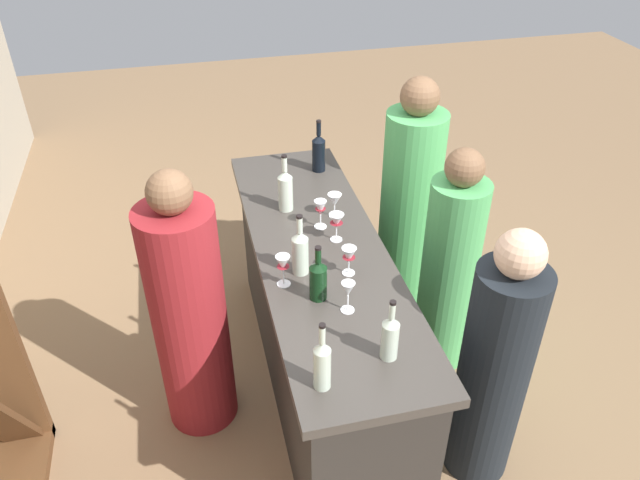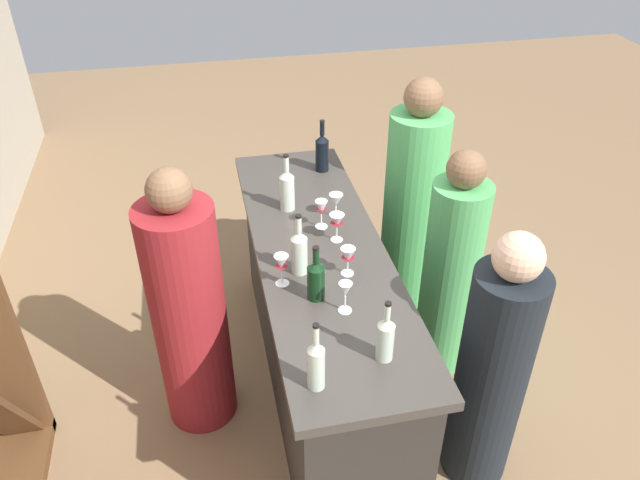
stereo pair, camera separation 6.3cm
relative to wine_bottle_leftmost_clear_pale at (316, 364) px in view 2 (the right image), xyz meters
The scene contains 18 objects.
ground_plane 1.44m from the wine_bottle_leftmost_clear_pale, 12.98° to the right, with size 12.00×12.00×0.00m, color #846647.
bar_counter 1.10m from the wine_bottle_leftmost_clear_pale, 12.98° to the right, with size 2.19×0.65×0.98m.
wine_bottle_leftmost_clear_pale is the anchor object (origin of this frame).
wine_bottle_second_left_clear_pale 0.31m from the wine_bottle_leftmost_clear_pale, 73.33° to the right, with size 0.07×0.07×0.29m.
wine_bottle_center_dark_green 0.53m from the wine_bottle_leftmost_clear_pale, 11.72° to the right, with size 0.08×0.08×0.28m.
wine_bottle_second_right_clear_pale 0.73m from the wine_bottle_leftmost_clear_pale, ahead, with size 0.08×0.08×0.32m.
wine_bottle_rightmost_clear_pale 1.31m from the wine_bottle_leftmost_clear_pale, ahead, with size 0.08×0.08×0.33m.
wine_bottle_far_right_near_black 1.75m from the wine_bottle_leftmost_clear_pale, 12.97° to the right, with size 0.08×0.08×0.33m.
wine_glass_near_left 1.22m from the wine_bottle_leftmost_clear_pale, 16.82° to the right, with size 0.08×0.08×0.14m.
wine_glass_near_center 1.00m from the wine_bottle_leftmost_clear_pale, 17.87° to the right, with size 0.08×0.08×0.16m.
wine_glass_near_right 0.72m from the wine_bottle_leftmost_clear_pale, 23.79° to the right, with size 0.07×0.07×0.15m.
wine_glass_far_left 1.11m from the wine_bottle_leftmost_clear_pale, 13.17° to the right, with size 0.07×0.07×0.16m.
wine_glass_far_center 0.45m from the wine_bottle_leftmost_clear_pale, 28.08° to the right, with size 0.06×0.06×0.16m.
wine_glass_far_right 0.65m from the wine_bottle_leftmost_clear_pale, ahead, with size 0.07×0.07×0.16m.
person_left_guest 1.82m from the wine_bottle_leftmost_clear_pale, 31.77° to the right, with size 0.41×0.41×1.60m.
person_center_guest 0.99m from the wine_bottle_leftmost_clear_pale, 78.54° to the right, with size 0.36×0.36×1.45m.
person_right_guest 1.42m from the wine_bottle_leftmost_clear_pale, 46.08° to the right, with size 0.40×0.40×1.43m.
person_server_behind 1.05m from the wine_bottle_leftmost_clear_pale, 30.17° to the left, with size 0.40×0.40×1.54m.
Camera 2 is at (-2.49, 0.53, 2.80)m, focal length 34.41 mm.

